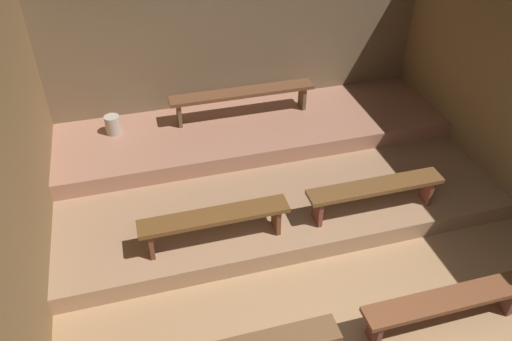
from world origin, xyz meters
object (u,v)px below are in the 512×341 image
object	(u,v)px
bench_middle_center	(242,95)
bench_lower_right	(375,190)
pail_middle	(113,125)
bench_lower_left	(214,220)
bench_floor_right	(446,303)

from	to	relation	value
bench_middle_center	bench_lower_right	bearing A→B (deg)	-64.76
bench_middle_center	pail_middle	xyz separation A→B (m)	(-1.83, 0.02, -0.20)
bench_lower_right	pail_middle	world-z (taller)	pail_middle
bench_lower_left	bench_floor_right	bearing A→B (deg)	-37.88
bench_lower_left	bench_middle_center	bearing A→B (deg)	68.29
bench_lower_right	pail_middle	bearing A→B (deg)	142.29
bench_middle_center	pail_middle	world-z (taller)	bench_middle_center
bench_floor_right	pail_middle	world-z (taller)	pail_middle
bench_floor_right	bench_lower_left	size ratio (longest dim) A/B	1.03
bench_lower_left	bench_middle_center	size ratio (longest dim) A/B	0.79
bench_middle_center	pail_middle	size ratio (longest dim) A/B	7.99
bench_lower_left	bench_middle_center	xyz separation A→B (m)	(0.87, 2.19, 0.24)
pail_middle	bench_lower_right	bearing A→B (deg)	-37.71
bench_lower_right	pail_middle	xyz separation A→B (m)	(-2.86, 2.21, 0.04)
bench_floor_right	bench_middle_center	distance (m)	3.88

